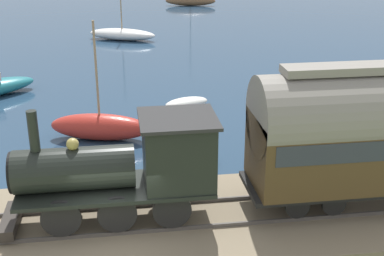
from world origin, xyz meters
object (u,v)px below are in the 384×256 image
at_px(steam_locomotive, 130,164).
at_px(sailboat_red, 100,127).
at_px(rowboat_off_pier, 187,103).
at_px(sailboat_white, 122,34).
at_px(rowboat_near_shore, 196,155).
at_px(sailboat_brown, 190,1).

xyz_separation_m(steam_locomotive, sailboat_red, (7.96, 1.10, -1.85)).
bearing_deg(sailboat_red, rowboat_off_pier, -35.64).
relative_size(sailboat_white, rowboat_near_shore, 2.56).
height_order(sailboat_white, rowboat_near_shore, sailboat_white).
bearing_deg(sailboat_brown, sailboat_red, 177.54).
height_order(sailboat_red, rowboat_near_shore, sailboat_red).
distance_m(sailboat_white, rowboat_off_pier, 17.44).
height_order(steam_locomotive, rowboat_off_pier, steam_locomotive).
relative_size(steam_locomotive, sailboat_red, 1.21).
xyz_separation_m(sailboat_brown, sailboat_red, (-37.80, 9.42, 0.03)).
bearing_deg(rowboat_off_pier, sailboat_white, -8.17).
distance_m(sailboat_white, rowboat_near_shore, 23.65).
distance_m(sailboat_brown, rowboat_off_pier, 34.60).
xyz_separation_m(sailboat_brown, rowboat_near_shore, (-40.55, 5.57, -0.36)).
relative_size(rowboat_near_shore, rowboat_off_pier, 0.88).
xyz_separation_m(sailboat_white, rowboat_near_shore, (-23.53, -2.40, -0.26)).
bearing_deg(rowboat_near_shore, sailboat_white, 57.13).
xyz_separation_m(sailboat_red, rowboat_off_pier, (3.57, -4.33, -0.32)).
xyz_separation_m(steam_locomotive, sailboat_brown, (45.76, -8.32, -1.88)).
bearing_deg(rowboat_near_shore, sailboat_red, 105.73).
distance_m(rowboat_near_shore, rowboat_off_pier, 6.35).
xyz_separation_m(steam_locomotive, sailboat_white, (28.73, -0.35, -1.99)).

